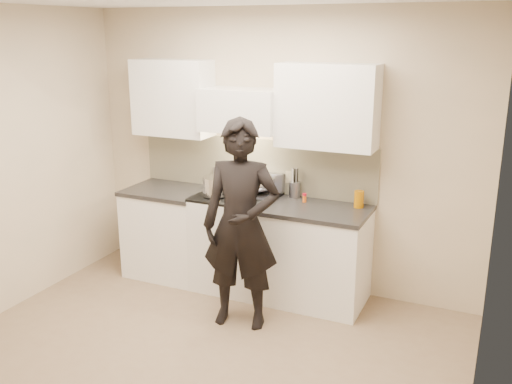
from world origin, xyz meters
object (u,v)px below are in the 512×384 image
stove (237,241)px  wok (255,181)px  counter_right (317,255)px  utensil_crock (295,188)px  person (241,225)px

stove → wok: bearing=43.7°
counter_right → utensil_crock: utensil_crock is taller
wok → person: (0.23, -0.79, -0.17)m
stove → wok: (0.14, 0.13, 0.59)m
wok → utensil_crock: (0.37, 0.11, -0.06)m
utensil_crock → person: size_ratio=0.16×
counter_right → wok: size_ratio=1.84×
utensil_crock → stove: bearing=-154.1°
stove → wok: size_ratio=1.92×
stove → counter_right: 0.83m
stove → utensil_crock: bearing=25.9°
wok → person: 0.84m
counter_right → utensil_crock: bearing=143.0°
wok → person: person is taller
stove → person: size_ratio=0.53×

